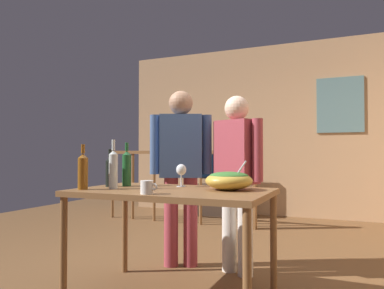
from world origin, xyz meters
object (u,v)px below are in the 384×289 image
(salad_bowl, at_px, (229,180))
(wine_bottle_dark, at_px, (110,171))
(person_standing_right, at_px, (237,170))
(tv_console, at_px, (221,200))
(flat_screen_tv, at_px, (220,167))
(wine_bottle_green, at_px, (127,168))
(serving_table, at_px, (172,200))
(mug_white, at_px, (147,187))
(wine_glass, at_px, (181,171))
(stair_railing, at_px, (201,179))
(wine_bottle_amber, at_px, (83,171))
(person_standing_left, at_px, (181,162))
(wine_bottle_clear, at_px, (113,169))
(framed_picture, at_px, (340,105))

(salad_bowl, height_order, wine_bottle_dark, wine_bottle_dark)
(person_standing_right, bearing_deg, tv_console, -44.29)
(tv_console, relative_size, flat_screen_tv, 1.29)
(wine_bottle_green, xyz_separation_m, wine_bottle_dark, (-0.09, -0.10, -0.02))
(wine_bottle_dark, bearing_deg, salad_bowl, 7.06)
(person_standing_right, bearing_deg, salad_bowl, 125.19)
(serving_table, distance_m, mug_white, 0.36)
(wine_glass, bearing_deg, wine_bottle_green, -165.33)
(stair_railing, distance_m, wine_bottle_amber, 2.91)
(wine_bottle_amber, distance_m, mug_white, 0.59)
(person_standing_left, bearing_deg, person_standing_right, 155.93)
(serving_table, bearing_deg, stair_railing, 107.78)
(salad_bowl, xyz_separation_m, mug_white, (-0.40, -0.46, -0.03))
(tv_console, xyz_separation_m, salad_bowl, (1.24, -3.41, 0.60))
(person_standing_right, bearing_deg, wine_glass, 82.56)
(flat_screen_tv, distance_m, person_standing_left, 2.85)
(salad_bowl, height_order, wine_bottle_amber, wine_bottle_amber)
(wine_bottle_dark, bearing_deg, mug_white, -32.87)
(wine_bottle_clear, bearing_deg, wine_bottle_amber, -143.65)
(serving_table, height_order, mug_white, mug_white)
(tv_console, distance_m, serving_table, 3.67)
(wine_bottle_dark, bearing_deg, wine_bottle_amber, -98.37)
(framed_picture, bearing_deg, person_standing_right, -103.71)
(wine_glass, bearing_deg, person_standing_left, 115.49)
(stair_railing, relative_size, wine_bottle_amber, 7.42)
(framed_picture, relative_size, person_standing_left, 0.54)
(tv_console, height_order, wine_bottle_clear, wine_bottle_clear)
(flat_screen_tv, bearing_deg, tv_console, 90.00)
(stair_railing, distance_m, mug_white, 3.09)
(wine_bottle_amber, height_order, wine_bottle_clear, wine_bottle_clear)
(wine_glass, height_order, wine_bottle_amber, wine_bottle_amber)
(stair_railing, height_order, wine_glass, stair_railing)
(framed_picture, distance_m, salad_bowl, 3.88)
(tv_console, distance_m, wine_bottle_dark, 3.60)
(wine_bottle_clear, xyz_separation_m, person_standing_right, (0.69, 0.85, -0.03))
(wine_bottle_clear, bearing_deg, person_standing_right, 51.24)
(wine_bottle_clear, relative_size, person_standing_left, 0.22)
(person_standing_left, relative_size, person_standing_right, 1.05)
(framed_picture, xyz_separation_m, tv_console, (-1.88, -0.29, -1.55))
(wine_bottle_dark, height_order, mug_white, wine_bottle_dark)
(framed_picture, relative_size, stair_railing, 0.36)
(wine_bottle_amber, bearing_deg, mug_white, -7.75)
(flat_screen_tv, relative_size, serving_table, 0.50)
(stair_railing, xyz_separation_m, salad_bowl, (1.23, -2.51, 0.18))
(wine_bottle_green, xyz_separation_m, mug_white, (0.45, -0.45, -0.10))
(salad_bowl, bearing_deg, wine_bottle_green, -179.17)
(salad_bowl, bearing_deg, wine_bottle_amber, -158.43)
(wine_bottle_green, bearing_deg, wine_bottle_dark, -129.75)
(stair_railing, distance_m, person_standing_right, 2.22)
(serving_table, height_order, wine_bottle_clear, wine_bottle_clear)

